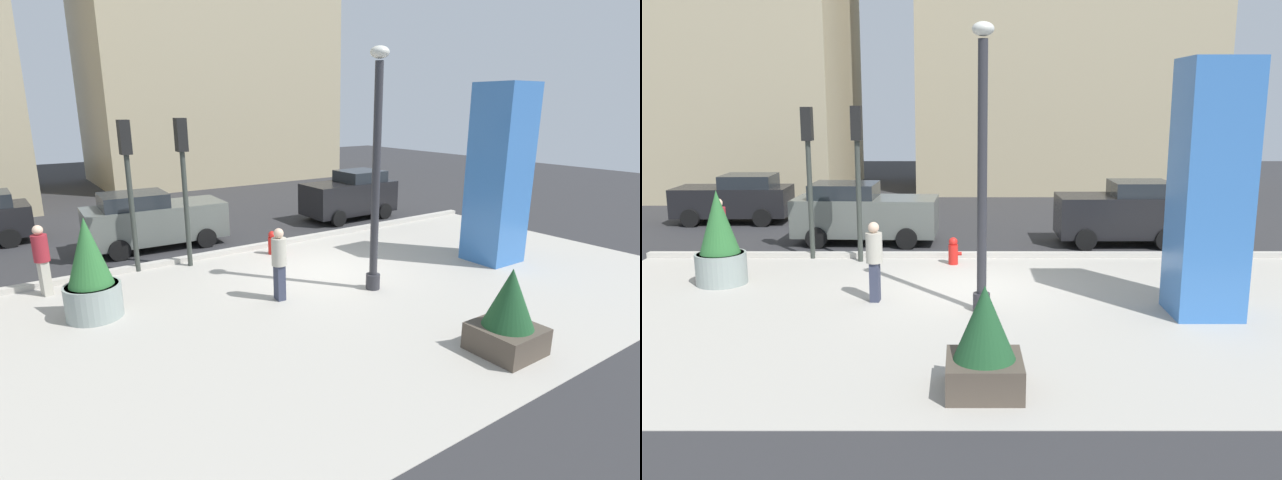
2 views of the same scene
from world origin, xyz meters
TOP-DOWN VIEW (x-y plane):
  - ground_plane at (0.00, 4.00)m, footprint 60.00×60.00m
  - plaza_pavement at (0.00, -2.00)m, footprint 18.00×10.00m
  - curb_strip at (0.00, 3.12)m, footprint 18.00×0.24m
  - lamp_post at (0.27, -1.79)m, footprint 0.44×0.44m
  - art_pillar_blue at (4.82, -1.96)m, footprint 1.35×1.35m
  - potted_plant_near_right at (0.19, -5.76)m, footprint 1.16×1.16m
  - potted_plant_mid_plaza at (-5.94, 0.37)m, footprint 1.19×1.19m
  - fire_hydrant at (-0.38, 2.32)m, footprint 0.36×0.26m
  - traffic_light_far_side at (-2.94, 2.67)m, footprint 0.28×0.42m
  - traffic_light_corner at (-4.33, 3.03)m, footprint 0.28×0.42m
  - car_far_lane at (-3.20, 5.20)m, footprint 4.44×2.16m
  - car_passing_lane at (4.77, 4.98)m, footprint 3.84×2.01m
  - pedestrian_crossing at (-6.68, 2.44)m, footprint 0.44×0.44m
  - pedestrian_on_sidewalk at (-2.06, -1.07)m, footprint 0.38×0.38m

SIDE VIEW (x-z plane):
  - ground_plane at x=0.00m, z-range 0.00..0.00m
  - plaza_pavement at x=0.00m, z-range -0.01..0.01m
  - curb_strip at x=0.00m, z-range 0.00..0.16m
  - fire_hydrant at x=-0.38m, z-range -0.01..0.74m
  - potted_plant_near_right at x=0.19m, z-range -0.08..1.60m
  - car_far_lane at x=-3.20m, z-range 0.00..1.86m
  - car_passing_lane at x=4.77m, z-range 0.00..1.95m
  - pedestrian_on_sidewalk at x=-2.06m, z-range 0.11..1.89m
  - pedestrian_crossing at x=-6.68m, z-range 0.11..1.89m
  - potted_plant_mid_plaza at x=-5.94m, z-range -0.13..2.14m
  - art_pillar_blue at x=4.82m, z-range 0.00..5.17m
  - traffic_light_corner at x=-4.33m, z-range 0.75..4.93m
  - lamp_post at x=0.27m, z-range -0.08..5.77m
  - traffic_light_far_side at x=-2.94m, z-range 0.74..4.96m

